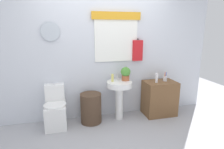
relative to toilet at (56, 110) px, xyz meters
The scene contains 11 objects.
ground_plane 1.32m from the toilet, 43.04° to the right, with size 8.00×8.00×0.00m, color #A3A3A8.
back_wall 1.41m from the toilet, 15.70° to the left, with size 4.40×0.18×2.60m.
toilet is the anchor object (origin of this frame).
laundry_hamper 0.63m from the toilet, ahead, with size 0.39×0.39×0.56m, color #4C3828.
pedestal_sink 1.21m from the toilet, ahead, with size 0.48×0.48×0.75m.
faucet 1.29m from the toilet, ahead, with size 0.03×0.03×0.10m, color silver.
wooden_cabinet 2.03m from the toilet, ahead, with size 0.63×0.44×0.69m, color brown.
soap_bottle 1.19m from the toilet, ahead, with size 0.05×0.05×0.14m, color #DBD166.
potted_plant 1.45m from the toilet, ahead, with size 0.18×0.18×0.26m.
lotion_bottle 1.99m from the toilet, ahead, with size 0.05×0.05×0.19m, color white.
toothbrush_cup 2.19m from the toilet, ahead, with size 0.08×0.08×0.19m.
Camera 1 is at (-0.74, -2.39, 1.71)m, focal length 30.09 mm.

